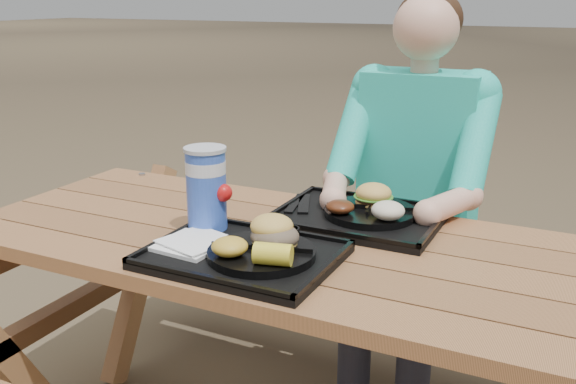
% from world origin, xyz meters
% --- Properties ---
extents(picnic_table, '(1.80, 1.49, 0.75)m').
position_xyz_m(picnic_table, '(0.00, 0.00, 0.38)').
color(picnic_table, '#999999').
rests_on(picnic_table, ground).
extents(tray_near, '(0.45, 0.35, 0.02)m').
position_xyz_m(tray_near, '(-0.04, -0.18, 0.76)').
color(tray_near, black).
rests_on(tray_near, picnic_table).
extents(tray_far, '(0.45, 0.35, 0.02)m').
position_xyz_m(tray_far, '(0.12, 0.21, 0.76)').
color(tray_far, black).
rests_on(tray_far, picnic_table).
extents(plate_near, '(0.26, 0.26, 0.02)m').
position_xyz_m(plate_near, '(0.02, -0.18, 0.78)').
color(plate_near, black).
rests_on(plate_near, tray_near).
extents(plate_far, '(0.26, 0.26, 0.02)m').
position_xyz_m(plate_far, '(0.15, 0.22, 0.78)').
color(plate_far, black).
rests_on(plate_far, tray_far).
extents(napkin_stack, '(0.17, 0.17, 0.02)m').
position_xyz_m(napkin_stack, '(-0.17, -0.20, 0.78)').
color(napkin_stack, white).
rests_on(napkin_stack, tray_near).
extents(soda_cup, '(0.11, 0.11, 0.21)m').
position_xyz_m(soda_cup, '(-0.21, -0.07, 0.88)').
color(soda_cup, '#1841BA').
rests_on(soda_cup, tray_near).
extents(condiment_bbq, '(0.05, 0.05, 0.03)m').
position_xyz_m(condiment_bbq, '(-0.05, -0.05, 0.79)').
color(condiment_bbq, black).
rests_on(condiment_bbq, tray_near).
extents(condiment_mustard, '(0.05, 0.05, 0.03)m').
position_xyz_m(condiment_mustard, '(0.03, -0.05, 0.79)').
color(condiment_mustard, yellow).
rests_on(condiment_mustard, tray_near).
extents(sandwich, '(0.11, 0.11, 0.11)m').
position_xyz_m(sandwich, '(0.04, -0.15, 0.85)').
color(sandwich, '#E2B14F').
rests_on(sandwich, plate_near).
extents(mac_cheese, '(0.09, 0.09, 0.04)m').
position_xyz_m(mac_cheese, '(-0.03, -0.25, 0.81)').
color(mac_cheese, gold).
rests_on(mac_cheese, plate_near).
extents(corn_cob, '(0.10, 0.10, 0.05)m').
position_xyz_m(corn_cob, '(0.09, -0.25, 0.82)').
color(corn_cob, yellow).
rests_on(corn_cob, plate_near).
extents(cutlery_far, '(0.10, 0.18, 0.01)m').
position_xyz_m(cutlery_far, '(-0.06, 0.23, 0.77)').
color(cutlery_far, black).
rests_on(cutlery_far, tray_far).
extents(burger, '(0.11, 0.11, 0.09)m').
position_xyz_m(burger, '(0.15, 0.26, 0.84)').
color(burger, '#E4AE50').
rests_on(burger, plate_far).
extents(baked_beans, '(0.08, 0.08, 0.04)m').
position_xyz_m(baked_beans, '(0.09, 0.15, 0.81)').
color(baked_beans, '#562611').
rests_on(baked_beans, plate_far).
extents(potato_salad, '(0.09, 0.09, 0.05)m').
position_xyz_m(potato_salad, '(0.22, 0.16, 0.82)').
color(potato_salad, '#F2E8CD').
rests_on(potato_salad, plate_far).
extents(diner, '(0.48, 0.84, 1.28)m').
position_xyz_m(diner, '(0.17, 0.66, 0.64)').
color(diner, '#1AB6A6').
rests_on(diner, ground).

